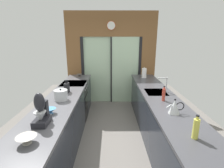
{
  "coord_description": "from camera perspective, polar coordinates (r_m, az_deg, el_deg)",
  "views": [
    {
      "loc": [
        -0.03,
        -2.67,
        1.98
      ],
      "look_at": [
        0.01,
        0.88,
        1.0
      ],
      "focal_mm": 27.09,
      "sensor_mm": 36.0,
      "label": 1
    }
  ],
  "objects": [
    {
      "name": "ground_plane",
      "position": [
        3.83,
        -0.09,
        -15.85
      ],
      "size": [
        5.04,
        7.6,
        0.02
      ],
      "primitive_type": "cube",
      "color": "slate"
    },
    {
      "name": "back_wall_unit",
      "position": [
        5.09,
        -0.28,
        10.31
      ],
      "size": [
        2.64,
        0.12,
        2.7
      ],
      "color": "brown",
      "rests_on": "ground_plane"
    },
    {
      "name": "left_counter_run",
      "position": [
        3.31,
        -16.4,
        -12.5
      ],
      "size": [
        0.62,
        3.8,
        0.92
      ],
      "color": "#1E232D",
      "rests_on": "ground_plane"
    },
    {
      "name": "right_counter_run",
      "position": [
        3.47,
        15.47,
        -11.1
      ],
      "size": [
        0.62,
        3.8,
        0.92
      ],
      "color": "#1E232D",
      "rests_on": "ground_plane"
    },
    {
      "name": "sink_faucet",
      "position": [
        3.51,
        17.5,
        0.48
      ],
      "size": [
        0.19,
        0.02,
        0.3
      ],
      "color": "#B7BABC",
      "rests_on": "right_counter_run"
    },
    {
      "name": "oven_range",
      "position": [
        4.3,
        -12.44,
        -5.69
      ],
      "size": [
        0.6,
        0.6,
        0.92
      ],
      "color": "black",
      "rests_on": "ground_plane"
    },
    {
      "name": "mixing_bowl_near",
      "position": [
        2.03,
        -26.84,
        -16.42
      ],
      "size": [
        0.21,
        0.21,
        0.08
      ],
      "color": "gray",
      "rests_on": "left_counter_run"
    },
    {
      "name": "mixing_bowl_mid",
      "position": [
        2.61,
        -20.07,
        -8.5
      ],
      "size": [
        0.16,
        0.16,
        0.08
      ],
      "color": "teal",
      "rests_on": "left_counter_run"
    },
    {
      "name": "mixing_bowl_far",
      "position": [
        4.79,
        -10.96,
        2.89
      ],
      "size": [
        0.15,
        0.15,
        0.07
      ],
      "color": "#514C47",
      "rests_on": "left_counter_run"
    },
    {
      "name": "knife_block",
      "position": [
        3.46,
        -15.01,
        -1.23
      ],
      "size": [
        0.08,
        0.14,
        0.25
      ],
      "color": "black",
      "rests_on": "left_counter_run"
    },
    {
      "name": "stand_mixer",
      "position": [
        2.3,
        -22.82,
        -8.8
      ],
      "size": [
        0.17,
        0.27,
        0.42
      ],
      "color": "black",
      "rests_on": "left_counter_run"
    },
    {
      "name": "stock_pot",
      "position": [
        3.08,
        -16.86,
        -3.57
      ],
      "size": [
        0.23,
        0.23,
        0.21
      ],
      "color": "#B7BABC",
      "rests_on": "left_counter_run"
    },
    {
      "name": "kettle",
      "position": [
        2.6,
        20.37,
        -7.24
      ],
      "size": [
        0.26,
        0.17,
        0.22
      ],
      "color": "#B7BABC",
      "rests_on": "right_counter_run"
    },
    {
      "name": "soap_bottle_near",
      "position": [
        2.08,
        26.47,
        -13.26
      ],
      "size": [
        0.07,
        0.07,
        0.27
      ],
      "color": "#D1CC4C",
      "rests_on": "right_counter_run"
    },
    {
      "name": "soap_bottle_far",
      "position": [
        3.04,
        17.05,
        -3.4
      ],
      "size": [
        0.05,
        0.05,
        0.26
      ],
      "color": "#B23D2D",
      "rests_on": "right_counter_run"
    },
    {
      "name": "paper_towel_roll",
      "position": [
        4.67,
        10.78,
        3.68
      ],
      "size": [
        0.14,
        0.14,
        0.29
      ],
      "color": "#B7BABC",
      "rests_on": "right_counter_run"
    }
  ]
}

